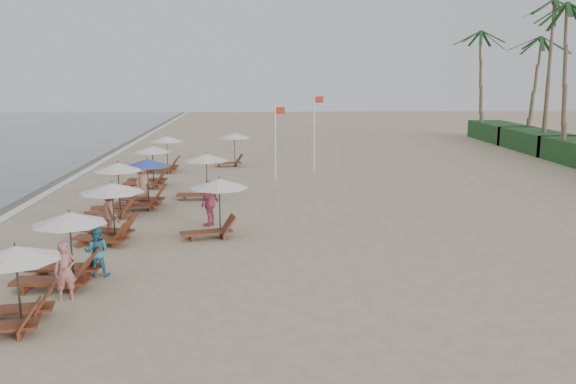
{
  "coord_description": "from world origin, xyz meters",
  "views": [
    {
      "loc": [
        -0.25,
        -17.51,
        6.16
      ],
      "look_at": [
        1.0,
        7.06,
        1.3
      ],
      "focal_mm": 37.78,
      "sensor_mm": 36.0,
      "label": 1
    }
  ],
  "objects_px": {
    "lounger_station_1": "(61,252)",
    "beachgoer_mid_a": "(97,252)",
    "lounger_station_3": "(113,191)",
    "lounger_station_6": "(163,156)",
    "inland_station_0": "(214,202)",
    "beachgoer_far_a": "(210,203)",
    "lounger_station_5": "(147,169)",
    "lounger_station_2": "(107,212)",
    "inland_station_1": "(202,171)",
    "lounger_station_4": "(142,186)",
    "inland_station_2": "(232,145)",
    "beachgoer_far_b": "(143,182)",
    "lounger_station_0": "(8,288)",
    "beachgoer_near": "(65,271)",
    "beachgoer_mid_b": "(110,212)",
    "flag_pole_near": "(276,138)"
  },
  "relations": [
    {
      "from": "lounger_station_0",
      "to": "lounger_station_3",
      "type": "height_order",
      "value": "lounger_station_3"
    },
    {
      "from": "lounger_station_5",
      "to": "inland_station_2",
      "type": "relative_size",
      "value": 1.02
    },
    {
      "from": "inland_station_0",
      "to": "inland_station_2",
      "type": "xyz_separation_m",
      "value": [
        -0.03,
        17.84,
        0.06
      ]
    },
    {
      "from": "lounger_station_3",
      "to": "lounger_station_6",
      "type": "distance_m",
      "value": 11.95
    },
    {
      "from": "lounger_station_3",
      "to": "beachgoer_far_a",
      "type": "relative_size",
      "value": 1.35
    },
    {
      "from": "lounger_station_1",
      "to": "inland_station_1",
      "type": "distance_m",
      "value": 12.55
    },
    {
      "from": "beachgoer_far_b",
      "to": "lounger_station_1",
      "type": "bearing_deg",
      "value": -147.85
    },
    {
      "from": "beachgoer_mid_a",
      "to": "flag_pole_near",
      "type": "distance_m",
      "value": 17.75
    },
    {
      "from": "lounger_station_3",
      "to": "flag_pole_near",
      "type": "height_order",
      "value": "flag_pole_near"
    },
    {
      "from": "inland_station_0",
      "to": "beachgoer_mid_a",
      "type": "relative_size",
      "value": 1.74
    },
    {
      "from": "lounger_station_5",
      "to": "beachgoer_far_b",
      "type": "xyz_separation_m",
      "value": [
        0.47,
        -4.01,
        -0.02
      ]
    },
    {
      "from": "beachgoer_far_b",
      "to": "flag_pole_near",
      "type": "distance_m",
      "value": 8.82
    },
    {
      "from": "lounger_station_4",
      "to": "lounger_station_5",
      "type": "bearing_deg",
      "value": 97.33
    },
    {
      "from": "inland_station_0",
      "to": "beachgoer_far_a",
      "type": "relative_size",
      "value": 1.43
    },
    {
      "from": "lounger_station_2",
      "to": "flag_pole_near",
      "type": "distance_m",
      "value": 14.37
    },
    {
      "from": "beachgoer_near",
      "to": "lounger_station_3",
      "type": "bearing_deg",
      "value": 75.95
    },
    {
      "from": "inland_station_1",
      "to": "inland_station_2",
      "type": "distance_m",
      "value": 10.69
    },
    {
      "from": "inland_station_1",
      "to": "beachgoer_far_a",
      "type": "xyz_separation_m",
      "value": [
        0.78,
        -5.45,
        -0.43
      ]
    },
    {
      "from": "beachgoer_far_a",
      "to": "flag_pole_near",
      "type": "bearing_deg",
      "value": -167.55
    },
    {
      "from": "lounger_station_0",
      "to": "inland_station_2",
      "type": "height_order",
      "value": "inland_station_2"
    },
    {
      "from": "lounger_station_1",
      "to": "lounger_station_0",
      "type": "bearing_deg",
      "value": -94.77
    },
    {
      "from": "beachgoer_near",
      "to": "beachgoer_far_a",
      "type": "distance_m",
      "value": 8.72
    },
    {
      "from": "lounger_station_1",
      "to": "inland_station_2",
      "type": "height_order",
      "value": "inland_station_2"
    },
    {
      "from": "lounger_station_3",
      "to": "inland_station_1",
      "type": "distance_m",
      "value": 4.95
    },
    {
      "from": "lounger_station_2",
      "to": "lounger_station_6",
      "type": "height_order",
      "value": "lounger_station_6"
    },
    {
      "from": "lounger_station_1",
      "to": "beachgoer_mid_a",
      "type": "distance_m",
      "value": 1.08
    },
    {
      "from": "lounger_station_4",
      "to": "beachgoer_far_a",
      "type": "relative_size",
      "value": 1.38
    },
    {
      "from": "beachgoer_far_a",
      "to": "beachgoer_far_b",
      "type": "height_order",
      "value": "beachgoer_far_a"
    },
    {
      "from": "lounger_station_2",
      "to": "inland_station_1",
      "type": "distance_m",
      "value": 8.13
    },
    {
      "from": "lounger_station_6",
      "to": "beachgoer_mid_b",
      "type": "height_order",
      "value": "lounger_station_6"
    },
    {
      "from": "inland_station_0",
      "to": "inland_station_1",
      "type": "bearing_deg",
      "value": 98.5
    },
    {
      "from": "inland_station_0",
      "to": "beachgoer_mid_a",
      "type": "distance_m",
      "value": 5.48
    },
    {
      "from": "inland_station_1",
      "to": "beachgoer_mid_b",
      "type": "bearing_deg",
      "value": -113.99
    },
    {
      "from": "lounger_station_2",
      "to": "beachgoer_mid_b",
      "type": "height_order",
      "value": "lounger_station_2"
    },
    {
      "from": "beachgoer_far_b",
      "to": "beachgoer_near",
      "type": "bearing_deg",
      "value": -145.46
    },
    {
      "from": "lounger_station_1",
      "to": "beachgoer_near",
      "type": "height_order",
      "value": "lounger_station_1"
    },
    {
      "from": "beachgoer_mid_a",
      "to": "lounger_station_0",
      "type": "bearing_deg",
      "value": 70.5
    },
    {
      "from": "flag_pole_near",
      "to": "lounger_station_0",
      "type": "bearing_deg",
      "value": -109.3
    },
    {
      "from": "lounger_station_3",
      "to": "inland_station_2",
      "type": "distance_m",
      "value": 14.81
    },
    {
      "from": "lounger_station_1",
      "to": "lounger_station_2",
      "type": "height_order",
      "value": "lounger_station_2"
    },
    {
      "from": "beachgoer_mid_a",
      "to": "lounger_station_5",
      "type": "bearing_deg",
      "value": -88.98
    },
    {
      "from": "lounger_station_1",
      "to": "inland_station_2",
      "type": "xyz_separation_m",
      "value": [
        4.12,
        22.8,
        0.47
      ]
    },
    {
      "from": "lounger_station_3",
      "to": "lounger_station_4",
      "type": "relative_size",
      "value": 0.98
    },
    {
      "from": "lounger_station_6",
      "to": "inland_station_1",
      "type": "relative_size",
      "value": 0.97
    },
    {
      "from": "lounger_station_0",
      "to": "lounger_station_6",
      "type": "relative_size",
      "value": 0.98
    },
    {
      "from": "lounger_station_2",
      "to": "lounger_station_6",
      "type": "distance_m",
      "value": 16.13
    },
    {
      "from": "lounger_station_5",
      "to": "lounger_station_2",
      "type": "bearing_deg",
      "value": -87.59
    },
    {
      "from": "flag_pole_near",
      "to": "beachgoer_far_b",
      "type": "bearing_deg",
      "value": -139.71
    },
    {
      "from": "lounger_station_4",
      "to": "lounger_station_5",
      "type": "relative_size",
      "value": 0.99
    },
    {
      "from": "inland_station_1",
      "to": "lounger_station_3",
      "type": "bearing_deg",
      "value": -135.97
    }
  ]
}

